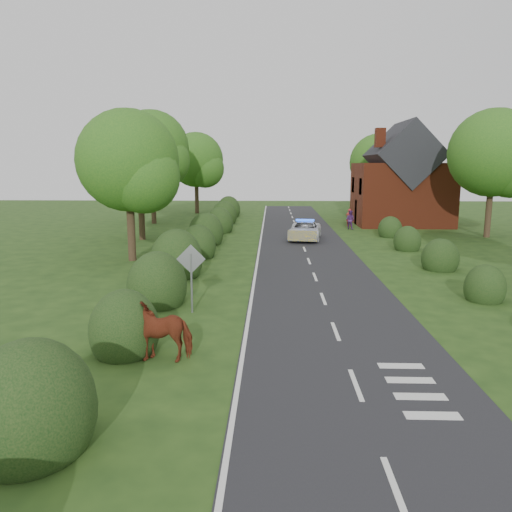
{
  "coord_description": "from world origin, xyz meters",
  "views": [
    {
      "loc": [
        -2.08,
        -15.55,
        5.34
      ],
      "look_at": [
        -2.8,
        6.5,
        1.3
      ],
      "focal_mm": 35.0,
      "sensor_mm": 36.0,
      "label": 1
    }
  ],
  "objects_px": {
    "police_van": "(305,230)",
    "pedestrian_purple": "(350,220)",
    "pedestrian_red": "(349,217)",
    "road_sign": "(191,268)",
    "cow": "(164,333)"
  },
  "relations": [
    {
      "from": "police_van",
      "to": "pedestrian_purple",
      "type": "distance_m",
      "value": 7.32
    },
    {
      "from": "road_sign",
      "to": "police_van",
      "type": "xyz_separation_m",
      "value": [
        5.29,
        18.39,
        -0.99
      ]
    },
    {
      "from": "pedestrian_purple",
      "to": "pedestrian_red",
      "type": "bearing_deg",
      "value": -60.63
    },
    {
      "from": "pedestrian_red",
      "to": "police_van",
      "type": "bearing_deg",
      "value": 48.42
    },
    {
      "from": "cow",
      "to": "police_van",
      "type": "relative_size",
      "value": 0.39
    },
    {
      "from": "pedestrian_red",
      "to": "pedestrian_purple",
      "type": "height_order",
      "value": "pedestrian_purple"
    },
    {
      "from": "cow",
      "to": "pedestrian_red",
      "type": "bearing_deg",
      "value": 159.59
    },
    {
      "from": "road_sign",
      "to": "pedestrian_purple",
      "type": "bearing_deg",
      "value": 68.79
    },
    {
      "from": "road_sign",
      "to": "pedestrian_purple",
      "type": "relative_size",
      "value": 1.6
    },
    {
      "from": "road_sign",
      "to": "pedestrian_red",
      "type": "height_order",
      "value": "road_sign"
    },
    {
      "from": "cow",
      "to": "pedestrian_purple",
      "type": "distance_m",
      "value": 30.26
    },
    {
      "from": "police_van",
      "to": "pedestrian_red",
      "type": "bearing_deg",
      "value": 69.32
    },
    {
      "from": "pedestrian_red",
      "to": "road_sign",
      "type": "bearing_deg",
      "value": 56.74
    },
    {
      "from": "police_van",
      "to": "pedestrian_purple",
      "type": "bearing_deg",
      "value": 62.89
    },
    {
      "from": "pedestrian_red",
      "to": "cow",
      "type": "bearing_deg",
      "value": 59.19
    }
  ]
}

